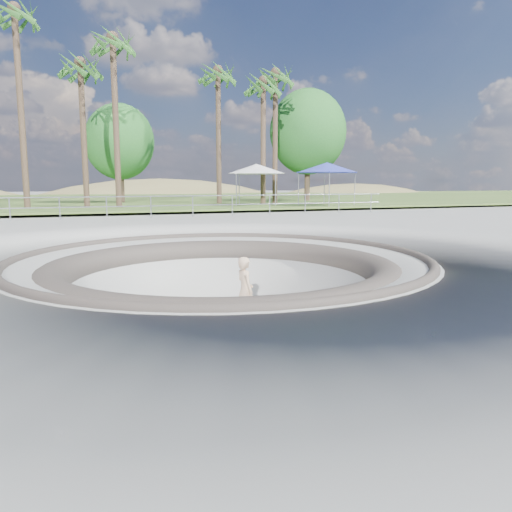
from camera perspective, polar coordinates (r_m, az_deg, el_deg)
name	(u,v)px	position (r m, az deg, el deg)	size (l,w,h in m)	color
ground	(221,258)	(12.39, -3.98, -0.22)	(180.00, 180.00, 0.00)	gray
skate_bowl	(222,329)	(12.80, -3.89, -8.34)	(14.00, 14.00, 4.10)	gray
grass_strip	(115,200)	(45.93, -15.80, 6.20)	(180.00, 36.00, 0.12)	#3F5E25
distant_hills	(133,247)	(69.88, -13.88, 1.03)	(103.20, 45.00, 28.60)	olive
safety_railing	(151,207)	(24.04, -11.92, 5.55)	(25.00, 0.06, 1.03)	gray
skateboard	(245,325)	(13.17, -1.25, -7.84)	(0.84, 0.52, 0.08)	olive
skater	(245,291)	(12.94, -1.26, -3.99)	(0.65, 0.43, 1.78)	beige
canopy_white	(257,169)	(33.76, 0.08, 9.91)	(4.98, 4.98, 2.72)	gray
canopy_blue	(327,168)	(33.70, 8.12, 9.96)	(5.15, 5.15, 2.81)	gray
palm_a	(15,22)	(33.68, -25.85, 22.95)	(2.60, 2.60, 12.06)	brown
palm_b	(80,71)	(34.19, -19.43, 19.28)	(2.60, 2.60, 9.66)	brown
palm_c	(113,49)	(32.79, -16.05, 21.83)	(2.60, 2.60, 10.82)	brown
palm_d	(218,78)	(36.93, -4.37, 19.58)	(2.60, 2.60, 10.13)	brown
palm_e	(263,88)	(36.16, 0.84, 18.60)	(2.60, 2.60, 9.30)	brown
palm_f	(275,81)	(37.02, 2.24, 19.38)	(2.60, 2.60, 10.00)	brown
bushy_tree_mid	(120,142)	(39.12, -15.32, 12.46)	(5.10, 4.63, 7.35)	brown
bushy_tree_right	(308,132)	(41.40, 5.96, 13.90)	(6.23, 5.66, 8.98)	brown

